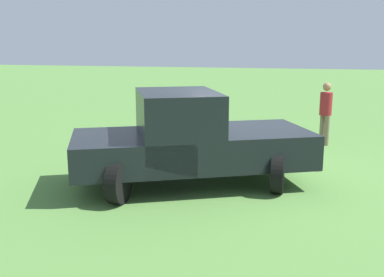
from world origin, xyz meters
TOP-DOWN VIEW (x-y plane):
  - ground_plane at (0.00, 0.00)m, footprint 80.00×80.00m
  - pickup_truck at (-0.97, 0.97)m, footprint 3.63×4.86m
  - person_visitor at (3.26, -1.76)m, footprint 0.44×0.44m

SIDE VIEW (x-z plane):
  - ground_plane at x=0.00m, z-range 0.00..0.00m
  - pickup_truck at x=-0.97m, z-range 0.03..1.83m
  - person_visitor at x=3.26m, z-range 0.10..1.77m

